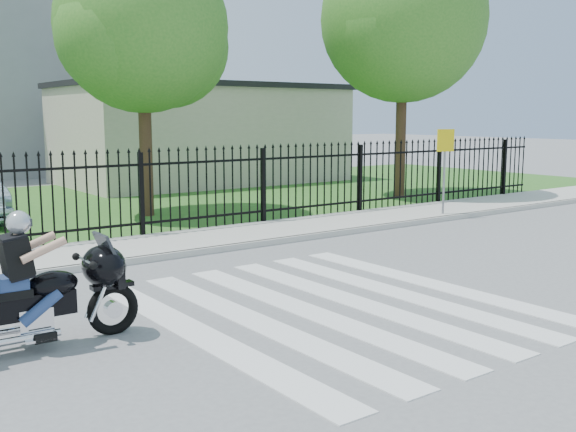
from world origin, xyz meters
TOP-DOWN VIEW (x-y plane):
  - ground at (0.00, 0.00)m, footprint 120.00×120.00m
  - crosswalk at (0.00, 0.00)m, footprint 5.00×5.50m
  - sidewalk at (0.00, 5.00)m, footprint 40.00×2.00m
  - curb at (0.00, 4.00)m, footprint 40.00×0.12m
  - grass_strip at (0.00, 12.00)m, footprint 40.00×12.00m
  - iron_fence at (0.00, 6.00)m, footprint 26.00×0.04m
  - tree_mid at (1.50, 9.00)m, footprint 4.20×4.20m
  - tree_right at (9.50, 8.00)m, footprint 5.00×5.00m
  - building_low at (7.00, 16.00)m, footprint 10.00×6.00m
  - building_low_roof at (7.00, 16.00)m, footprint 10.20×6.20m
  - motorcycle_rider at (-3.74, 0.66)m, footprint 2.39×0.71m
  - traffic_sign at (7.23, 4.29)m, footprint 0.44×0.18m

SIDE VIEW (x-z plane):
  - ground at x=0.00m, z-range 0.00..0.00m
  - crosswalk at x=0.00m, z-range 0.00..0.01m
  - grass_strip at x=0.00m, z-range 0.00..0.02m
  - sidewalk at x=0.00m, z-range 0.00..0.12m
  - curb at x=0.00m, z-range 0.00..0.12m
  - motorcycle_rider at x=-3.74m, z-range -0.14..1.43m
  - iron_fence at x=0.00m, z-range 0.00..1.80m
  - traffic_sign at x=7.23m, z-range 0.57..2.65m
  - building_low at x=7.00m, z-range 0.00..3.50m
  - building_low_roof at x=7.00m, z-range 3.50..3.70m
  - tree_mid at x=1.50m, z-range 1.28..8.06m
  - tree_right at x=9.50m, z-range 1.44..9.34m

